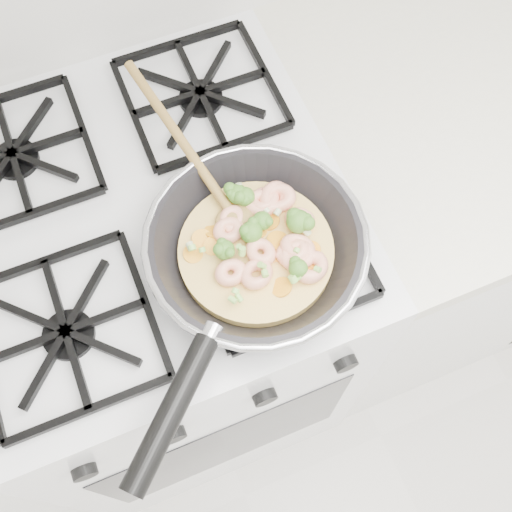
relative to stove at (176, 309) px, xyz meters
name	(u,v)px	position (x,y,z in m)	size (l,w,h in m)	color
stove	(176,309)	(0.00, 0.00, 0.00)	(0.60, 0.60, 0.92)	white
counter_right	(502,186)	(0.80, 0.00, -0.01)	(1.00, 0.60, 0.90)	white
skillet	(255,249)	(0.12, -0.15, 0.50)	(0.41, 0.56, 0.09)	black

